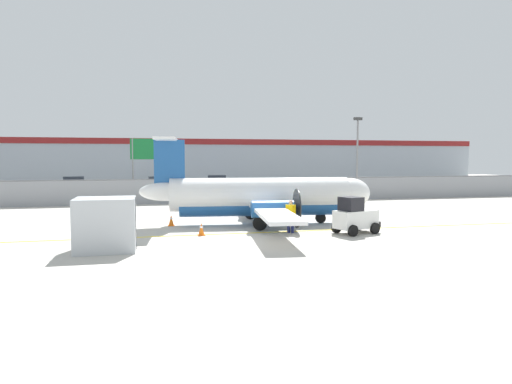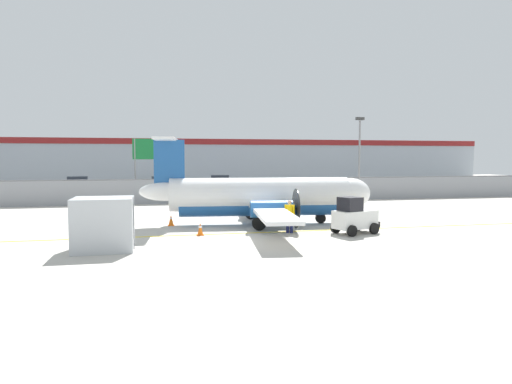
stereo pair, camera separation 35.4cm
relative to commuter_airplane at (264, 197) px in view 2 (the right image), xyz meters
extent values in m
plane|color=#BCB7AD|center=(-1.29, -4.86, -1.60)|extent=(140.00, 140.00, 0.00)
cube|color=yellow|center=(-1.29, -2.86, -1.60)|extent=(84.00, 0.20, 0.01)
cube|color=gray|center=(-1.29, 13.14, -0.60)|extent=(98.00, 0.04, 2.00)
cylinder|color=slate|center=(-1.29, 13.14, 0.45)|extent=(98.00, 0.10, 0.10)
cube|color=#38383A|center=(-1.29, 24.64, -1.54)|extent=(98.00, 17.00, 0.12)
cube|color=#A8B2BC|center=(-1.29, 43.14, 1.65)|extent=(91.00, 8.00, 6.50)
cube|color=maroon|center=(-1.29, 39.14, 4.50)|extent=(91.00, 0.20, 0.80)
cylinder|color=white|center=(-0.23, 0.02, 0.15)|extent=(10.37, 2.94, 1.90)
ellipsoid|color=white|center=(5.12, -0.53, 0.15)|extent=(2.53, 2.04, 1.80)
ellipsoid|color=white|center=(-5.58, 0.58, 0.35)|extent=(2.98, 1.34, 1.05)
cylinder|color=#1E5193|center=(-0.23, 0.02, -0.37)|extent=(9.28, 2.42, 1.48)
cube|color=white|center=(-0.13, 0.01, -0.42)|extent=(3.24, 16.08, 0.18)
cylinder|color=#1E5193|center=(0.34, 2.58, -0.42)|extent=(2.28, 1.12, 0.90)
cone|color=black|center=(1.48, 2.46, -0.42)|extent=(0.49, 0.48, 0.44)
cylinder|color=#262626|center=(1.63, 2.45, -0.42)|extent=(0.26, 2.09, 2.10)
cylinder|color=#1E5193|center=(-0.20, -2.59, -0.42)|extent=(2.28, 1.12, 0.90)
cone|color=black|center=(0.94, -2.71, -0.42)|extent=(0.49, 0.48, 0.44)
cylinder|color=#262626|center=(1.09, -2.73, -0.42)|extent=(0.26, 2.09, 2.10)
cube|color=#1E5193|center=(-5.32, 0.55, 1.70)|extent=(1.71, 0.35, 3.10)
cube|color=white|center=(-5.45, 0.56, 3.25)|extent=(1.59, 4.89, 0.14)
cylinder|color=#59595B|center=(3.36, -0.35, -0.81)|extent=(0.15, 0.15, 0.97)
cylinder|color=black|center=(3.36, -0.35, -1.30)|extent=(0.62, 0.28, 0.60)
cylinder|color=#59595B|center=(-0.30, 2.25, -0.77)|extent=(0.15, 0.15, 0.90)
cylinder|color=black|center=(-0.30, 2.25, -1.22)|extent=(0.78, 0.30, 0.76)
cylinder|color=#59595B|center=(-0.76, -2.14, -0.77)|extent=(0.15, 0.15, 0.90)
cylinder|color=black|center=(-0.76, -2.14, -1.22)|extent=(0.78, 0.30, 0.76)
cube|color=silver|center=(3.77, -4.17, -0.87)|extent=(2.44, 1.74, 0.90)
cube|color=black|center=(3.44, -4.28, -0.07)|extent=(1.17, 1.23, 0.70)
cube|color=black|center=(4.86, -3.80, -1.17)|extent=(0.50, 1.09, 0.30)
cylinder|color=black|center=(4.29, -3.36, -1.32)|extent=(0.59, 0.35, 0.56)
cylinder|color=black|center=(4.67, -4.50, -1.32)|extent=(0.59, 0.35, 0.56)
cylinder|color=black|center=(2.87, -3.84, -1.32)|extent=(0.59, 0.35, 0.56)
cylinder|color=black|center=(3.25, -4.98, -1.32)|extent=(0.59, 0.35, 0.56)
cylinder|color=#191E4C|center=(0.50, -3.24, -1.18)|extent=(0.22, 0.22, 0.85)
cylinder|color=#191E4C|center=(0.67, -3.35, -1.18)|extent=(0.22, 0.22, 0.85)
cylinder|color=yellow|center=(0.58, -3.30, -0.45)|extent=(0.47, 0.47, 0.60)
cylinder|color=yellow|center=(0.40, -3.18, -0.42)|extent=(0.14, 0.14, 0.55)
cylinder|color=yellow|center=(0.77, -3.42, -0.42)|extent=(0.14, 0.14, 0.55)
sphere|color=tan|center=(0.58, -3.30, -0.01)|extent=(0.22, 0.22, 0.22)
cube|color=#B7BCC1|center=(-8.21, -5.82, -0.50)|extent=(2.40, 2.00, 2.20)
cube|color=#333338|center=(-8.21, -5.82, -0.50)|extent=(2.44, 0.08, 2.20)
cube|color=orange|center=(-3.95, -3.01, -1.58)|extent=(0.36, 0.36, 0.04)
cone|color=orange|center=(-3.95, -3.01, -1.26)|extent=(0.28, 0.28, 0.60)
cylinder|color=white|center=(-3.95, -3.01, -1.18)|extent=(0.17, 0.17, 0.08)
cube|color=orange|center=(-5.27, 0.58, -1.58)|extent=(0.36, 0.36, 0.04)
cone|color=orange|center=(-5.27, 0.58, -1.26)|extent=(0.28, 0.28, 0.60)
cylinder|color=white|center=(-5.27, 0.58, -1.18)|extent=(0.17, 0.17, 0.08)
cube|color=orange|center=(1.54, 1.28, -1.58)|extent=(0.36, 0.36, 0.04)
cone|color=orange|center=(1.54, 1.28, -1.26)|extent=(0.28, 0.28, 0.60)
cylinder|color=white|center=(1.54, 1.28, -1.18)|extent=(0.17, 0.17, 0.08)
cube|color=silver|center=(-14.77, 30.29, -0.86)|extent=(4.35, 2.12, 0.80)
cube|color=#262D38|center=(-14.92, 30.28, -0.18)|extent=(2.35, 1.78, 0.56)
cylinder|color=black|center=(-13.47, 31.33, -1.18)|extent=(0.62, 0.26, 0.60)
cylinder|color=black|center=(-13.29, 29.54, -1.18)|extent=(0.62, 0.26, 0.60)
cylinder|color=black|center=(-16.26, 31.04, -1.18)|extent=(0.62, 0.26, 0.60)
cylinder|color=black|center=(-16.07, 29.25, -1.18)|extent=(0.62, 0.26, 0.60)
cube|color=silver|center=(-5.32, 28.27, -0.86)|extent=(4.30, 1.97, 0.80)
cube|color=#262D38|center=(-5.47, 28.26, -0.18)|extent=(2.30, 1.70, 0.56)
cylinder|color=black|center=(-3.98, 29.26, -1.18)|extent=(0.61, 0.24, 0.60)
cylinder|color=black|center=(-3.86, 27.46, -1.18)|extent=(0.61, 0.24, 0.60)
cylinder|color=black|center=(-6.77, 29.08, -1.18)|extent=(0.61, 0.24, 0.60)
cylinder|color=black|center=(-6.65, 27.28, -1.18)|extent=(0.61, 0.24, 0.60)
cube|color=navy|center=(1.80, 30.50, -0.86)|extent=(4.37, 2.17, 0.80)
cube|color=#262D38|center=(1.65, 30.51, -0.18)|extent=(2.36, 1.80, 0.56)
cylinder|color=black|center=(3.30, 31.23, -1.18)|extent=(0.62, 0.27, 0.60)
cylinder|color=black|center=(3.09, 29.44, -1.18)|extent=(0.62, 0.27, 0.60)
cylinder|color=black|center=(0.51, 31.55, -1.18)|extent=(0.62, 0.27, 0.60)
cylinder|color=black|center=(0.31, 29.76, -1.18)|extent=(0.62, 0.27, 0.60)
cube|color=#B28C19|center=(10.60, 20.38, -0.86)|extent=(4.39, 2.26, 0.80)
cube|color=#262D38|center=(10.75, 20.36, -0.18)|extent=(2.39, 1.85, 0.56)
cylinder|color=black|center=(9.09, 19.68, -1.18)|extent=(0.62, 0.28, 0.60)
cylinder|color=black|center=(9.34, 21.47, -1.18)|extent=(0.62, 0.28, 0.60)
cylinder|color=black|center=(11.87, 19.30, -1.18)|extent=(0.62, 0.28, 0.60)
cylinder|color=black|center=(12.11, 21.08, -1.18)|extent=(0.62, 0.28, 0.60)
cylinder|color=slate|center=(10.94, 10.72, 1.90)|extent=(0.16, 0.16, 7.00)
cube|color=#333333|center=(10.94, 10.72, 5.55)|extent=(0.70, 0.30, 0.24)
cylinder|color=slate|center=(-7.83, 15.62, 1.15)|extent=(0.14, 0.14, 5.50)
cylinder|color=slate|center=(-4.63, 15.62, 1.15)|extent=(0.14, 0.14, 5.50)
cube|color=#14662D|center=(-6.23, 15.62, 3.00)|extent=(3.60, 0.10, 1.80)
camera|label=1|loc=(-6.39, -25.41, 2.25)|focal=32.00mm
camera|label=2|loc=(-6.04, -25.49, 2.25)|focal=32.00mm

